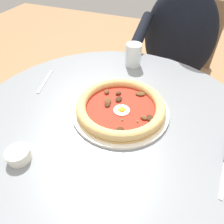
# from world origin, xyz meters

# --- Properties ---
(ground_plane) EXTENTS (6.00, 6.00, 0.02)m
(ground_plane) POSITION_xyz_m (0.00, 0.00, -0.01)
(ground_plane) COLOR #9E754C
(dining_table) EXTENTS (1.00, 1.00, 0.72)m
(dining_table) POSITION_xyz_m (0.00, 0.00, 0.58)
(dining_table) COLOR gray
(dining_table) RESTS_ON ground
(pizza_on_plate) EXTENTS (0.33, 0.33, 0.04)m
(pizza_on_plate) POSITION_xyz_m (0.06, -0.01, 0.74)
(pizza_on_plate) COLOR white
(pizza_on_plate) RESTS_ON dining_table
(water_glass) EXTENTS (0.07, 0.07, 0.10)m
(water_glass) POSITION_xyz_m (0.38, 0.05, 0.76)
(water_glass) COLOR silver
(water_glass) RESTS_ON dining_table
(ramekin_capers) EXTENTS (0.06, 0.06, 0.03)m
(ramekin_capers) POSITION_xyz_m (-0.23, 0.18, 0.74)
(ramekin_capers) COLOR white
(ramekin_capers) RESTS_ON dining_table
(fork_utensil) EXTENTS (0.16, 0.05, 0.00)m
(fork_utensil) POSITION_xyz_m (0.11, 0.34, 0.72)
(fork_utensil) COLOR #BCBCC1
(fork_utensil) RESTS_ON dining_table
(diner_person) EXTENTS (0.49, 0.42, 1.18)m
(diner_person) POSITION_xyz_m (0.75, -0.10, 0.53)
(diner_person) COLOR #282833
(diner_person) RESTS_ON ground
(cafe_chair_diner) EXTENTS (0.49, 0.49, 0.87)m
(cafe_chair_diner) POSITION_xyz_m (0.90, -0.12, 0.52)
(cafe_chair_diner) COLOR #957050
(cafe_chair_diner) RESTS_ON ground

